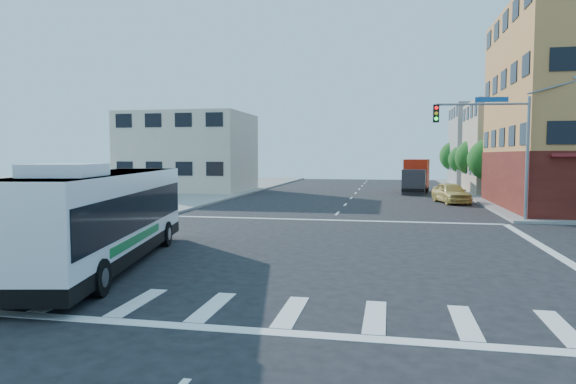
# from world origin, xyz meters

# --- Properties ---
(ground) EXTENTS (120.00, 120.00, 0.00)m
(ground) POSITION_xyz_m (0.00, 0.00, 0.00)
(ground) COLOR black
(ground) RESTS_ON ground
(sidewalk_nw) EXTENTS (50.00, 50.00, 0.15)m
(sidewalk_nw) POSITION_xyz_m (-35.00, 35.00, 0.07)
(sidewalk_nw) COLOR gray
(sidewalk_nw) RESTS_ON ground
(building_east_near) EXTENTS (12.06, 10.06, 9.00)m
(building_east_near) POSITION_xyz_m (16.98, 33.98, 4.51)
(building_east_near) COLOR tan
(building_east_near) RESTS_ON ground
(building_east_far) EXTENTS (12.06, 10.06, 10.00)m
(building_east_far) POSITION_xyz_m (16.98, 47.98, 5.01)
(building_east_far) COLOR gray
(building_east_far) RESTS_ON ground
(building_west) EXTENTS (12.06, 10.06, 8.00)m
(building_west) POSITION_xyz_m (-17.02, 29.98, 4.01)
(building_west) COLOR beige
(building_west) RESTS_ON ground
(signal_mast_ne) EXTENTS (7.91, 1.13, 8.07)m
(signal_mast_ne) POSITION_xyz_m (9.08, 10.62, 4.98)
(signal_mast_ne) COLOR gray
(signal_mast_ne) RESTS_ON ground
(street_tree_a) EXTENTS (3.60, 3.60, 5.53)m
(street_tree_a) POSITION_xyz_m (11.90, 27.92, 3.59)
(street_tree_a) COLOR #342413
(street_tree_a) RESTS_ON ground
(street_tree_b) EXTENTS (3.80, 3.80, 5.79)m
(street_tree_b) POSITION_xyz_m (11.90, 35.92, 3.75)
(street_tree_b) COLOR #342413
(street_tree_b) RESTS_ON ground
(street_tree_c) EXTENTS (3.40, 3.40, 5.29)m
(street_tree_c) POSITION_xyz_m (11.90, 43.92, 3.46)
(street_tree_c) COLOR #342413
(street_tree_c) RESTS_ON ground
(street_tree_d) EXTENTS (4.00, 4.00, 6.03)m
(street_tree_d) POSITION_xyz_m (11.90, 51.92, 3.88)
(street_tree_d) COLOR #342413
(street_tree_d) RESTS_ON ground
(transit_bus) EXTENTS (4.88, 12.17, 3.52)m
(transit_bus) POSITION_xyz_m (-6.15, -4.25, 1.72)
(transit_bus) COLOR black
(transit_bus) RESTS_ON ground
(box_truck) EXTENTS (2.99, 7.59, 3.33)m
(box_truck) POSITION_xyz_m (5.85, 32.44, 1.61)
(box_truck) COLOR #27272D
(box_truck) RESTS_ON ground
(parked_car) EXTENTS (2.97, 5.10, 1.63)m
(parked_car) POSITION_xyz_m (8.03, 21.87, 0.82)
(parked_car) COLOR #D9BE5C
(parked_car) RESTS_ON ground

